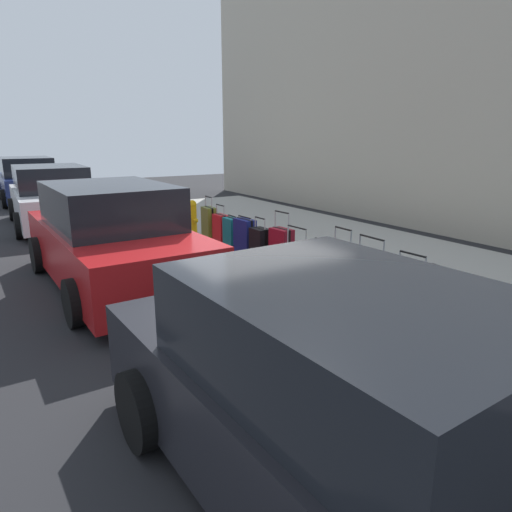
{
  "coord_description": "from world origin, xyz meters",
  "views": [
    {
      "loc": [
        -6.23,
        3.72,
        2.38
      ],
      "look_at": [
        -0.63,
        0.23,
        0.63
      ],
      "focal_mm": 32.01,
      "sensor_mm": 36.0,
      "label": 1
    }
  ],
  "objects_px": {
    "suitcase_red_3": "(341,273)",
    "bollard_post": "(175,212)",
    "suitcase_black_0": "(439,319)",
    "parked_car_white_2": "(52,198)",
    "suitcase_navy_8": "(245,239)",
    "suitcase_red_10": "(221,231)",
    "suitcase_olive_11": "(209,225)",
    "fire_hydrant": "(192,217)",
    "parked_car_red_1": "(112,239)",
    "parked_car_navy_3": "(28,181)",
    "suitcase_navy_1": "(409,299)",
    "suitcase_teal_2": "(369,285)",
    "parked_car_charcoal_0": "(348,409)",
    "suitcase_olive_4": "(321,266)",
    "suitcase_silver_5": "(296,263)",
    "suitcase_black_7": "(260,247)",
    "suitcase_maroon_6": "(281,250)",
    "suitcase_teal_9": "(232,235)"
  },
  "relations": [
    {
      "from": "suitcase_teal_2",
      "to": "bollard_post",
      "type": "xyz_separation_m",
      "value": [
        6.26,
        0.12,
        0.1
      ]
    },
    {
      "from": "parked_car_red_1",
      "to": "suitcase_black_7",
      "type": "bearing_deg",
      "value": -106.18
    },
    {
      "from": "suitcase_olive_11",
      "to": "fire_hydrant",
      "type": "relative_size",
      "value": 1.25
    },
    {
      "from": "fire_hydrant",
      "to": "bollard_post",
      "type": "bearing_deg",
      "value": 12.71
    },
    {
      "from": "suitcase_navy_8",
      "to": "bollard_post",
      "type": "xyz_separation_m",
      "value": [
        3.11,
        0.11,
        0.09
      ]
    },
    {
      "from": "suitcase_teal_2",
      "to": "parked_car_navy_3",
      "type": "bearing_deg",
      "value": 9.19
    },
    {
      "from": "suitcase_silver_5",
      "to": "suitcase_maroon_6",
      "type": "bearing_deg",
      "value": -10.84
    },
    {
      "from": "suitcase_olive_4",
      "to": "suitcase_silver_5",
      "type": "height_order",
      "value": "suitcase_silver_5"
    },
    {
      "from": "suitcase_red_10",
      "to": "fire_hydrant",
      "type": "distance_m",
      "value": 1.44
    },
    {
      "from": "suitcase_maroon_6",
      "to": "suitcase_navy_1",
      "type": "bearing_deg",
      "value": 179.82
    },
    {
      "from": "suitcase_navy_8",
      "to": "parked_car_white_2",
      "type": "height_order",
      "value": "parked_car_white_2"
    },
    {
      "from": "suitcase_red_10",
      "to": "suitcase_olive_11",
      "type": "distance_m",
      "value": 0.5
    },
    {
      "from": "suitcase_red_3",
      "to": "suitcase_olive_4",
      "type": "distance_m",
      "value": 0.49
    },
    {
      "from": "suitcase_navy_1",
      "to": "suitcase_black_7",
      "type": "bearing_deg",
      "value": 1.91
    },
    {
      "from": "fire_hydrant",
      "to": "parked_car_white_2",
      "type": "height_order",
      "value": "parked_car_white_2"
    },
    {
      "from": "suitcase_navy_8",
      "to": "parked_car_red_1",
      "type": "distance_m",
      "value": 2.4
    },
    {
      "from": "suitcase_teal_2",
      "to": "parked_car_navy_3",
      "type": "height_order",
      "value": "parked_car_navy_3"
    },
    {
      "from": "suitcase_teal_2",
      "to": "suitcase_olive_4",
      "type": "relative_size",
      "value": 1.3
    },
    {
      "from": "suitcase_navy_8",
      "to": "suitcase_red_10",
      "type": "distance_m",
      "value": 1.01
    },
    {
      "from": "suitcase_teal_9",
      "to": "suitcase_red_10",
      "type": "relative_size",
      "value": 0.83
    },
    {
      "from": "suitcase_red_10",
      "to": "parked_car_charcoal_0",
      "type": "bearing_deg",
      "value": 159.17
    },
    {
      "from": "suitcase_black_7",
      "to": "fire_hydrant",
      "type": "bearing_deg",
      "value": -0.69
    },
    {
      "from": "suitcase_red_3",
      "to": "suitcase_olive_11",
      "type": "xyz_separation_m",
      "value": [
        4.11,
        0.02,
        0.01
      ]
    },
    {
      "from": "suitcase_teal_2",
      "to": "suitcase_olive_4",
      "type": "bearing_deg",
      "value": -2.95
    },
    {
      "from": "suitcase_red_10",
      "to": "bollard_post",
      "type": "height_order",
      "value": "bollard_post"
    },
    {
      "from": "parked_car_white_2",
      "to": "fire_hydrant",
      "type": "bearing_deg",
      "value": -146.96
    },
    {
      "from": "suitcase_silver_5",
      "to": "suitcase_maroon_6",
      "type": "xyz_separation_m",
      "value": [
        0.56,
        -0.11,
        0.08
      ]
    },
    {
      "from": "suitcase_black_0",
      "to": "parked_car_white_2",
      "type": "bearing_deg",
      "value": 12.83
    },
    {
      "from": "suitcase_navy_8",
      "to": "suitcase_red_10",
      "type": "relative_size",
      "value": 0.9
    },
    {
      "from": "suitcase_red_3",
      "to": "parked_car_white_2",
      "type": "height_order",
      "value": "parked_car_white_2"
    },
    {
      "from": "suitcase_olive_11",
      "to": "bollard_post",
      "type": "distance_m",
      "value": 1.61
    },
    {
      "from": "suitcase_silver_5",
      "to": "suitcase_black_7",
      "type": "bearing_deg",
      "value": 0.39
    },
    {
      "from": "suitcase_red_3",
      "to": "suitcase_silver_5",
      "type": "relative_size",
      "value": 1.18
    },
    {
      "from": "suitcase_navy_8",
      "to": "suitcase_teal_9",
      "type": "bearing_deg",
      "value": -3.15
    },
    {
      "from": "suitcase_navy_1",
      "to": "suitcase_red_10",
      "type": "distance_m",
      "value": 4.72
    },
    {
      "from": "parked_car_red_1",
      "to": "parked_car_navy_3",
      "type": "xyz_separation_m",
      "value": [
        11.46,
        -0.0,
        -0.01
      ]
    },
    {
      "from": "suitcase_red_3",
      "to": "fire_hydrant",
      "type": "bearing_deg",
      "value": -0.18
    },
    {
      "from": "suitcase_black_7",
      "to": "suitcase_maroon_6",
      "type": "bearing_deg",
      "value": -166.98
    },
    {
      "from": "suitcase_navy_1",
      "to": "parked_car_white_2",
      "type": "xyz_separation_m",
      "value": [
        9.88,
        2.49,
        0.28
      ]
    },
    {
      "from": "suitcase_black_0",
      "to": "parked_car_white_2",
      "type": "xyz_separation_m",
      "value": [
        10.41,
        2.37,
        0.33
      ]
    },
    {
      "from": "suitcase_teal_9",
      "to": "parked_car_red_1",
      "type": "xyz_separation_m",
      "value": [
        -0.35,
        2.41,
        0.29
      ]
    },
    {
      "from": "suitcase_silver_5",
      "to": "parked_car_navy_3",
      "type": "distance_m",
      "value": 13.43
    },
    {
      "from": "suitcase_navy_1",
      "to": "suitcase_red_10",
      "type": "xyz_separation_m",
      "value": [
        4.72,
        0.09,
        0.02
      ]
    },
    {
      "from": "suitcase_maroon_6",
      "to": "parked_car_white_2",
      "type": "distance_m",
      "value": 7.61
    },
    {
      "from": "suitcase_red_3",
      "to": "bollard_post",
      "type": "relative_size",
      "value": 1.11
    },
    {
      "from": "suitcase_teal_9",
      "to": "suitcase_red_10",
      "type": "bearing_deg",
      "value": 1.01
    },
    {
      "from": "parked_car_charcoal_0",
      "to": "parked_car_red_1",
      "type": "height_order",
      "value": "parked_car_red_1"
    },
    {
      "from": "suitcase_navy_1",
      "to": "suitcase_teal_2",
      "type": "bearing_deg",
      "value": 10.08
    },
    {
      "from": "suitcase_red_3",
      "to": "suitcase_silver_5",
      "type": "xyz_separation_m",
      "value": [
        1.03,
        0.01,
        -0.1
      ]
    },
    {
      "from": "suitcase_navy_8",
      "to": "parked_car_navy_3",
      "type": "distance_m",
      "value": 11.88
    }
  ]
}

